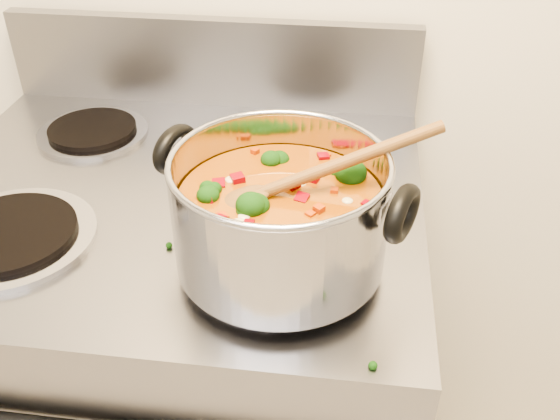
{
  "coord_description": "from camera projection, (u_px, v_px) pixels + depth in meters",
  "views": [
    {
      "loc": [
        0.27,
        0.4,
        1.43
      ],
      "look_at": [
        0.19,
        1.0,
        1.01
      ],
      "focal_mm": 40.0,
      "sensor_mm": 36.0,
      "label": 1
    }
  ],
  "objects": [
    {
      "name": "electric_range",
      "position": [
        194.0,
        385.0,
        1.2
      ],
      "size": [
        0.75,
        0.68,
        1.08
      ],
      "color": "gray",
      "rests_on": "ground"
    },
    {
      "name": "stockpot",
      "position": [
        280.0,
        215.0,
        0.74
      ],
      "size": [
        0.32,
        0.26,
        0.16
      ],
      "rotation": [
        0.0,
        0.0,
        -0.36
      ],
      "color": "#A7A7AF",
      "rests_on": "electric_range"
    },
    {
      "name": "wooden_spoon",
      "position": [
        293.0,
        181.0,
        0.72
      ],
      "size": [
        0.27,
        0.12,
        0.1
      ],
      "rotation": [
        0.0,
        0.0,
        0.33
      ],
      "color": "brown",
      "rests_on": "stockpot"
    },
    {
      "name": "cooktop_crumbs",
      "position": [
        210.0,
        244.0,
        0.82
      ],
      "size": [
        0.36,
        0.31,
        0.01
      ],
      "color": "black",
      "rests_on": "electric_range"
    }
  ]
}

